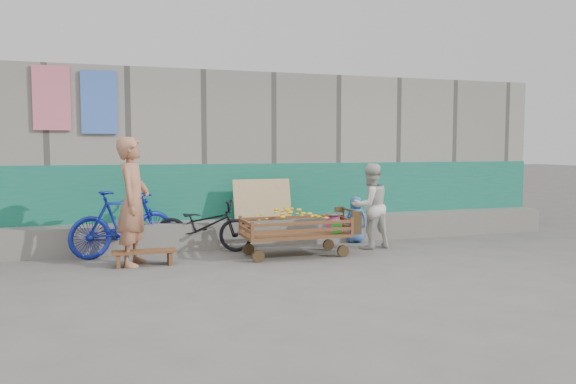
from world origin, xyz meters
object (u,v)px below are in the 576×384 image
object	(u,v)px
vendor_man	(133,202)
child	(356,219)
bench	(144,254)
woman	(370,206)
banana_cart	(294,223)
bicycle_dark	(204,226)
bicycle_blue	(123,223)

from	to	relation	value
vendor_man	child	world-z (taller)	vendor_man
bench	child	distance (m)	3.80
woman	banana_cart	bearing A→B (deg)	0.17
banana_cart	bicycle_dark	bearing A→B (deg)	145.90
bench	woman	xyz separation A→B (m)	(3.68, 0.28, 0.55)
banana_cart	woman	bearing A→B (deg)	9.97
woman	bicycle_blue	distance (m)	3.98
banana_cart	bicycle_blue	bearing A→B (deg)	161.29
bicycle_blue	banana_cart	bearing A→B (deg)	-130.70
bicycle_dark	child	bearing A→B (deg)	-67.82
woman	child	xyz separation A→B (m)	(0.01, 0.60, -0.30)
bench	child	xyz separation A→B (m)	(3.69, 0.87, 0.25)
woman	bicycle_dark	xyz separation A→B (m)	(-2.68, 0.60, -0.29)
child	bicycle_dark	distance (m)	2.70
vendor_man	bicycle_blue	size ratio (longest dim) A/B	1.07
banana_cart	bench	size ratio (longest dim) A/B	1.99
vendor_man	bicycle_dark	world-z (taller)	vendor_man
vendor_man	bicycle_blue	xyz separation A→B (m)	(-0.12, 0.79, -0.40)
banana_cart	bicycle_blue	xyz separation A→B (m)	(-2.50, 0.85, 0.00)
woman	bicycle_dark	world-z (taller)	woman
bicycle_dark	banana_cart	bearing A→B (deg)	-101.92
woman	bicycle_dark	distance (m)	2.76
banana_cart	woman	distance (m)	1.46
bench	child	bearing A→B (deg)	13.31
banana_cart	bicycle_blue	world-z (taller)	bicycle_blue
banana_cart	child	world-z (taller)	child
vendor_man	bicycle_blue	bearing A→B (deg)	27.72
woman	child	size ratio (longest dim) A/B	1.72
bench	child	world-z (taller)	child
bench	bicycle_dark	world-z (taller)	bicycle_dark
vendor_man	banana_cart	bearing A→B (deg)	-72.68
vendor_man	woman	distance (m)	3.82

